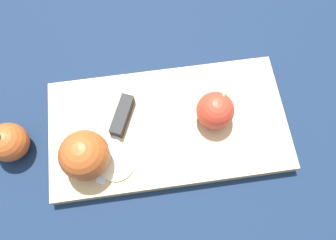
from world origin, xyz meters
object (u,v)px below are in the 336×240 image
at_px(apple_half_right, 85,155).
at_px(knife, 121,120).
at_px(apple_half_left, 215,110).
at_px(apple_whole, 9,142).

distance_m(apple_half_right, knife, 0.09).
height_order(apple_half_left, apple_half_right, apple_half_right).
bearing_deg(apple_whole, apple_half_right, 158.69).
height_order(apple_half_left, knife, apple_half_left).
xyz_separation_m(knife, apple_whole, (0.20, 0.01, 0.00)).
xyz_separation_m(apple_half_left, knife, (0.16, -0.02, -0.02)).
distance_m(apple_half_left, apple_whole, 0.36).
relative_size(knife, apple_whole, 1.92).
bearing_deg(knife, apple_half_left, 108.66).
relative_size(apple_half_left, apple_half_right, 0.80).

